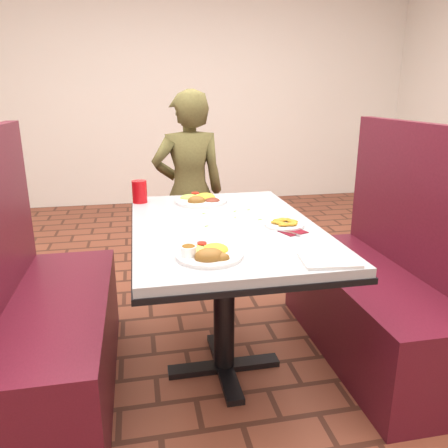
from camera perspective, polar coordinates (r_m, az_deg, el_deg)
The scene contains 14 objects.
dining_table at distance 1.97m, azimuth 0.00°, elevation -2.67°, with size 0.81×1.21×0.75m.
booth_bench_left at distance 2.12m, azimuth -22.25°, elevation -12.23°, with size 0.47×1.20×1.17m.
booth_bench_right at distance 2.38m, azimuth 19.47°, elevation -8.64°, with size 0.47×1.20×1.17m.
diner_person at distance 2.94m, azimuth -4.55°, elevation 4.13°, with size 0.49×0.32×1.33m, color brown.
near_dinner_plate at distance 1.55m, azimuth -2.07°, elevation -3.49°, with size 0.24×0.24×0.07m.
far_dinner_plate at distance 2.33m, azimuth -3.07°, elevation 3.47°, with size 0.27×0.27×0.07m.
plantain_plate at distance 1.93m, azimuth 7.88°, elevation 0.05°, with size 0.17×0.17×0.03m.
maroon_napkin at distance 1.86m, azimuth 8.88°, elevation -0.95°, with size 0.10×0.10×0.00m, color #5E0E17.
spoon_utensil at distance 1.84m, azimuth 8.01°, elevation -0.98°, with size 0.01×0.14×0.00m, color #BABBBF.
red_tumbler at distance 2.35m, azimuth -10.97°, elevation 4.17°, with size 0.08×0.08×0.12m, color red.
paper_napkin at distance 1.56m, azimuth 13.59°, elevation -4.65°, with size 0.19×0.14×0.01m, color silver.
knife_utensil at distance 1.58m, azimuth -1.68°, elevation -3.62°, with size 0.01×0.18×0.00m, color silver.
fork_utensil at distance 1.59m, azimuth 0.13°, elevation -3.57°, with size 0.01×0.14×0.00m, color silver.
lettuce_shreds at distance 2.01m, azimuth 0.78°, elevation 0.58°, with size 0.28×0.32×0.00m, color #7BB648, non-canonical shape.
Camera 1 is at (-0.37, -1.82, 1.32)m, focal length 35.00 mm.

